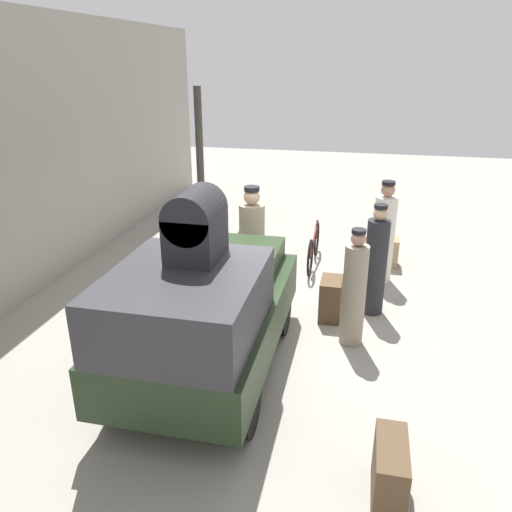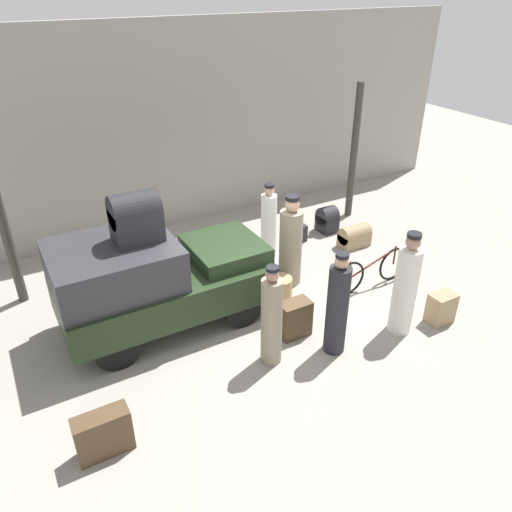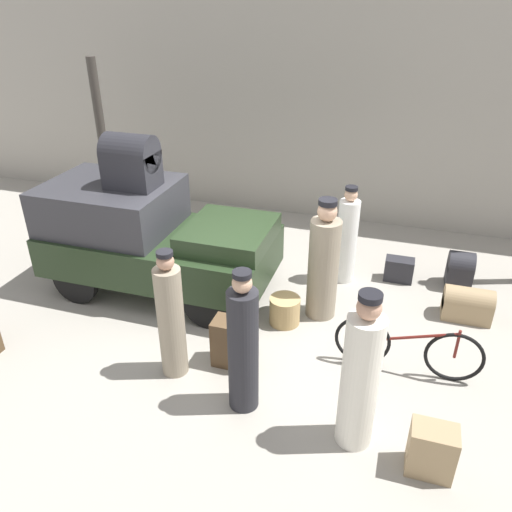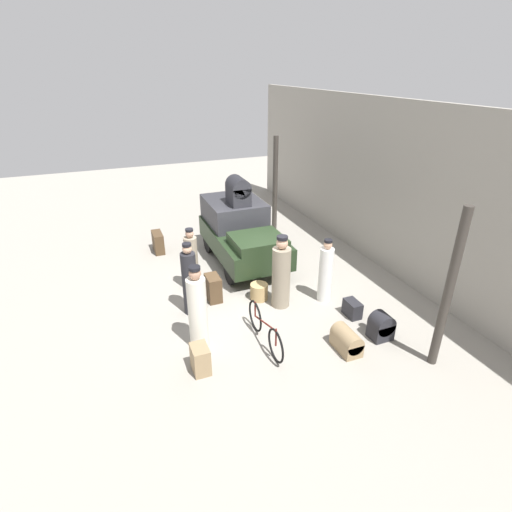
{
  "view_description": "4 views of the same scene",
  "coord_description": "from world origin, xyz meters",
  "px_view_note": "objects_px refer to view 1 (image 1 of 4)",
  "views": [
    {
      "loc": [
        -6.64,
        -1.33,
        3.74
      ],
      "look_at": [
        0.2,
        0.2,
        0.95
      ],
      "focal_mm": 35.0,
      "sensor_mm": 36.0,
      "label": 1
    },
    {
      "loc": [
        -3.52,
        -6.37,
        5.23
      ],
      "look_at": [
        0.2,
        0.2,
        0.95
      ],
      "focal_mm": 35.0,
      "sensor_mm": 36.0,
      "label": 2
    },
    {
      "loc": [
        2.03,
        -5.6,
        4.21
      ],
      "look_at": [
        0.2,
        0.2,
        0.95
      ],
      "focal_mm": 35.0,
      "sensor_mm": 36.0,
      "label": 3
    },
    {
      "loc": [
        8.48,
        -3.08,
        5.23
      ],
      "look_at": [
        0.2,
        0.2,
        0.95
      ],
      "focal_mm": 28.0,
      "sensor_mm": 36.0,
      "label": 4
    }
  ],
  "objects_px": {
    "wicker_basket": "(268,289)",
    "porter_with_bicycle": "(194,239)",
    "bicycle": "(313,247)",
    "suitcase_small_leather": "(198,250)",
    "porter_lifting_near_truck": "(383,236)",
    "truck": "(204,311)",
    "trunk_on_truck_roof": "(196,224)",
    "suitcase_black_upright": "(330,299)",
    "porter_standing_middle": "(375,264)",
    "trunk_barrel_dark": "(208,230)",
    "porter_carrying_trunk": "(252,243)",
    "trunk_large_brown": "(249,235)",
    "conductor_in_dark_uniform": "(354,292)",
    "trunk_wicker_pale": "(389,252)",
    "trunk_umber_medium": "(389,473)"
  },
  "relations": [
    {
      "from": "truck",
      "to": "conductor_in_dark_uniform",
      "type": "bearing_deg",
      "value": -55.45
    },
    {
      "from": "porter_with_bicycle",
      "to": "trunk_wicker_pale",
      "type": "relative_size",
      "value": 2.93
    },
    {
      "from": "bicycle",
      "to": "porter_carrying_trunk",
      "type": "xyz_separation_m",
      "value": [
        -1.24,
        0.93,
        0.46
      ]
    },
    {
      "from": "bicycle",
      "to": "suitcase_small_leather",
      "type": "height_order",
      "value": "bicycle"
    },
    {
      "from": "trunk_umber_medium",
      "to": "porter_carrying_trunk",
      "type": "bearing_deg",
      "value": 28.05
    },
    {
      "from": "trunk_umber_medium",
      "to": "truck",
      "type": "bearing_deg",
      "value": 55.82
    },
    {
      "from": "truck",
      "to": "trunk_large_brown",
      "type": "xyz_separation_m",
      "value": [
        4.71,
        0.56,
        -0.67
      ]
    },
    {
      "from": "bicycle",
      "to": "truck",
      "type": "bearing_deg",
      "value": 167.18
    },
    {
      "from": "porter_lifting_near_truck",
      "to": "suitcase_black_upright",
      "type": "relative_size",
      "value": 2.85
    },
    {
      "from": "porter_with_bicycle",
      "to": "bicycle",
      "type": "bearing_deg",
      "value": -62.15
    },
    {
      "from": "porter_carrying_trunk",
      "to": "trunk_large_brown",
      "type": "xyz_separation_m",
      "value": [
        2.03,
        0.52,
        -0.58
      ]
    },
    {
      "from": "porter_standing_middle",
      "to": "suitcase_black_upright",
      "type": "relative_size",
      "value": 2.75
    },
    {
      "from": "wicker_basket",
      "to": "suitcase_small_leather",
      "type": "bearing_deg",
      "value": 49.23
    },
    {
      "from": "trunk_large_brown",
      "to": "trunk_wicker_pale",
      "type": "xyz_separation_m",
      "value": [
        -0.49,
        -2.88,
        0.04
      ]
    },
    {
      "from": "truck",
      "to": "porter_carrying_trunk",
      "type": "relative_size",
      "value": 1.92
    },
    {
      "from": "porter_standing_middle",
      "to": "trunk_wicker_pale",
      "type": "relative_size",
      "value": 3.2
    },
    {
      "from": "truck",
      "to": "suitcase_black_upright",
      "type": "height_order",
      "value": "truck"
    },
    {
      "from": "truck",
      "to": "trunk_on_truck_roof",
      "type": "height_order",
      "value": "trunk_on_truck_roof"
    },
    {
      "from": "trunk_large_brown",
      "to": "trunk_umber_medium",
      "type": "xyz_separation_m",
      "value": [
        -6.19,
        -2.74,
        0.07
      ]
    },
    {
      "from": "truck",
      "to": "porter_with_bicycle",
      "type": "relative_size",
      "value": 2.14
    },
    {
      "from": "trunk_large_brown",
      "to": "suitcase_small_leather",
      "type": "height_order",
      "value": "trunk_large_brown"
    },
    {
      "from": "porter_with_bicycle",
      "to": "trunk_umber_medium",
      "type": "bearing_deg",
      "value": -142.65
    },
    {
      "from": "wicker_basket",
      "to": "trunk_on_truck_roof",
      "type": "xyz_separation_m",
      "value": [
        -2.4,
        0.34,
        1.85
      ]
    },
    {
      "from": "wicker_basket",
      "to": "trunk_barrel_dark",
      "type": "relative_size",
      "value": 0.72
    },
    {
      "from": "wicker_basket",
      "to": "porter_with_bicycle",
      "type": "height_order",
      "value": "porter_with_bicycle"
    },
    {
      "from": "bicycle",
      "to": "suitcase_small_leather",
      "type": "bearing_deg",
      "value": 95.28
    },
    {
      "from": "conductor_in_dark_uniform",
      "to": "trunk_large_brown",
      "type": "relative_size",
      "value": 2.51
    },
    {
      "from": "porter_lifting_near_truck",
      "to": "porter_with_bicycle",
      "type": "xyz_separation_m",
      "value": [
        -0.6,
        3.27,
        -0.1
      ]
    },
    {
      "from": "porter_carrying_trunk",
      "to": "porter_with_bicycle",
      "type": "height_order",
      "value": "porter_carrying_trunk"
    },
    {
      "from": "suitcase_small_leather",
      "to": "suitcase_black_upright",
      "type": "height_order",
      "value": "suitcase_black_upright"
    },
    {
      "from": "wicker_basket",
      "to": "trunk_large_brown",
      "type": "bearing_deg",
      "value": 19.99
    },
    {
      "from": "bicycle",
      "to": "trunk_wicker_pale",
      "type": "bearing_deg",
      "value": -78.13
    },
    {
      "from": "suitcase_black_upright",
      "to": "suitcase_small_leather",
      "type": "bearing_deg",
      "value": 56.01
    },
    {
      "from": "bicycle",
      "to": "trunk_wicker_pale",
      "type": "xyz_separation_m",
      "value": [
        0.3,
        -1.43,
        -0.08
      ]
    },
    {
      "from": "bicycle",
      "to": "suitcase_small_leather",
      "type": "xyz_separation_m",
      "value": [
        -0.21,
        2.26,
        -0.17
      ]
    },
    {
      "from": "suitcase_small_leather",
      "to": "trunk_umber_medium",
      "type": "xyz_separation_m",
      "value": [
        -5.19,
        -3.55,
        0.12
      ]
    },
    {
      "from": "bicycle",
      "to": "porter_standing_middle",
      "type": "bearing_deg",
      "value": -146.9
    },
    {
      "from": "truck",
      "to": "porter_carrying_trunk",
      "type": "xyz_separation_m",
      "value": [
        2.68,
        0.03,
        -0.09
      ]
    },
    {
      "from": "suitcase_small_leather",
      "to": "porter_standing_middle",
      "type": "bearing_deg",
      "value": -114.13
    },
    {
      "from": "porter_with_bicycle",
      "to": "trunk_on_truck_roof",
      "type": "bearing_deg",
      "value": -159.56
    },
    {
      "from": "porter_lifting_near_truck",
      "to": "suitcase_small_leather",
      "type": "height_order",
      "value": "porter_lifting_near_truck"
    },
    {
      "from": "truck",
      "to": "trunk_wicker_pale",
      "type": "height_order",
      "value": "truck"
    },
    {
      "from": "wicker_basket",
      "to": "conductor_in_dark_uniform",
      "type": "distance_m",
      "value": 1.83
    },
    {
      "from": "porter_standing_middle",
      "to": "trunk_large_brown",
      "type": "relative_size",
      "value": 2.62
    },
    {
      "from": "wicker_basket",
      "to": "bicycle",
      "type": "bearing_deg",
      "value": -18.18
    },
    {
      "from": "bicycle",
      "to": "porter_lifting_near_truck",
      "type": "bearing_deg",
      "value": -110.18
    },
    {
      "from": "suitcase_small_leather",
      "to": "suitcase_black_upright",
      "type": "distance_m",
      "value": 3.33
    },
    {
      "from": "trunk_on_truck_roof",
      "to": "bicycle",
      "type": "bearing_deg",
      "value": -12.31
    },
    {
      "from": "trunk_umber_medium",
      "to": "wicker_basket",
      "type": "bearing_deg",
      "value": 26.38
    },
    {
      "from": "porter_carrying_trunk",
      "to": "trunk_large_brown",
      "type": "distance_m",
      "value": 2.17
    }
  ]
}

